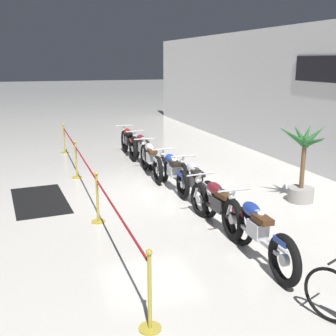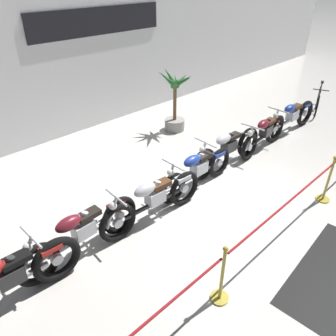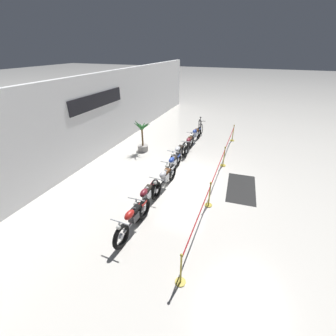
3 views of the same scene
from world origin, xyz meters
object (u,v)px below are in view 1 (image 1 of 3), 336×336
Objects in this scene: stanchion_mid_left at (76,165)px; floor_banner at (40,200)px; motorcycle_maroon_5 at (219,205)px; motorcycle_maroon_1 at (143,149)px; motorcycle_silver_2 at (151,159)px; stanchion_far_right at (150,303)px; motorcycle_silver_4 at (195,183)px; stanchion_far_left at (78,155)px; motorcycle_blue_6 at (256,232)px; motorcycle_blue_3 at (172,172)px; motorcycle_red_0 at (129,142)px; potted_palm_left_of_row at (303,166)px; stanchion_mid_right at (98,205)px.

stanchion_mid_left is 0.45× the size of floor_banner.
floor_banner is (-2.86, -3.21, -0.46)m from motorcycle_maroon_5.
motorcycle_silver_2 is at bearing -6.35° from motorcycle_maroon_1.
motorcycle_silver_2 is at bearing 163.39° from stanchion_far_right.
motorcycle_maroon_1 is at bearing -178.55° from motorcycle_silver_4.
motorcycle_silver_4 is 0.23× the size of stanchion_far_left.
stanchion_far_left is 10.09× the size of stanchion_mid_left.
motorcycle_blue_6 is 0.23× the size of stanchion_far_left.
motorcycle_maroon_1 is 1.06× the size of motorcycle_blue_3.
motorcycle_red_0 is at bearing 137.68° from floor_banner.
stanchion_mid_left is at bearing -160.10° from motorcycle_blue_6.
motorcycle_silver_4 reaches higher than floor_banner.
motorcycle_blue_6 is 2.34× the size of stanchion_mid_left.
stanchion_far_right is (3.47, -4.63, -0.49)m from potted_palm_left_of_row.
potted_palm_left_of_row is (3.22, 2.64, 0.37)m from motorcycle_silver_2.
stanchion_mid_left is 2.02m from floor_banner.
stanchion_mid_left reaches higher than motorcycle_maroon_1.
stanchion_mid_right reaches higher than motorcycle_red_0.
stanchion_far_left is at bearing -152.31° from motorcycle_maroon_5.
floor_banner is at bearing -112.74° from motorcycle_silver_4.
floor_banner is at bearing -32.45° from stanchion_mid_left.
motorcycle_silver_4 is 2.48m from potted_palm_left_of_row.
stanchion_far_left is at bearing -90.54° from motorcycle_silver_2.
stanchion_mid_right is (3.01, -2.00, -0.12)m from motorcycle_silver_2.
motorcycle_silver_2 is 1.07× the size of motorcycle_blue_3.
motorcycle_red_0 is at bearing 142.88° from stanchion_far_left.
motorcycle_silver_2 is 2.23× the size of stanchion_far_right.
motorcycle_silver_4 is (1.20, 0.11, 0.03)m from motorcycle_blue_3.
motorcycle_maroon_5 is 0.92× the size of motorcycle_blue_6.
stanchion_far_right reaches higher than motorcycle_blue_6.
motorcycle_red_0 is 2.09× the size of stanchion_mid_right.
motorcycle_maroon_1 is 4.94m from stanchion_mid_right.
motorcycle_maroon_1 is 8.41m from stanchion_far_right.
motorcycle_silver_4 is at bearing 40.77° from stanchion_far_left.
motorcycle_silver_4 is (2.60, 0.26, 0.01)m from motorcycle_silver_2.
potted_palm_left_of_row reaches higher than motorcycle_maroon_1.
stanchion_mid_left is at bearing -131.14° from motorcycle_blue_3.
motorcycle_red_0 is 4.98m from floor_banner.
motorcycle_blue_3 is at bearing 1.84° from motorcycle_red_0.
motorcycle_maroon_1 is 2.59m from stanchion_far_left.
motorcycle_blue_3 is at bearing -174.61° from motorcycle_silver_4.
stanchion_far_right reaches higher than motorcycle_maroon_5.
stanchion_mid_right is (0.41, -2.26, -0.13)m from motorcycle_silver_4.
potted_palm_left_of_row is at bearing 75.37° from motorcycle_silver_4.
motorcycle_maroon_5 is 4.33m from floor_banner.
stanchion_mid_left is (-1.87, -2.15, -0.10)m from motorcycle_blue_3.
stanchion_far_left is (-4.09, -2.15, 0.27)m from motorcycle_maroon_5.
stanchion_far_right is at bearing -16.61° from motorcycle_silver_2.
potted_palm_left_of_row is 0.17× the size of stanchion_far_left.
motorcycle_maroon_1 is at bearing -151.98° from potted_palm_left_of_row.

